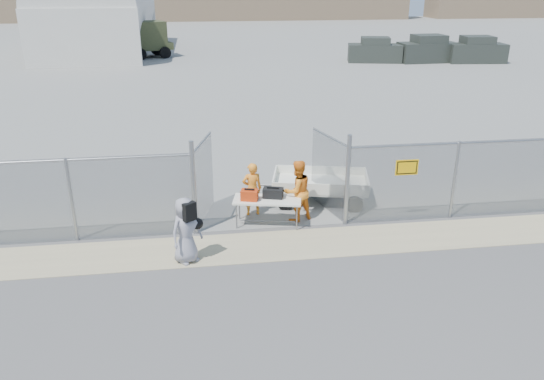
{
  "coord_description": "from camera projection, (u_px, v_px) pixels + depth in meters",
  "views": [
    {
      "loc": [
        -1.77,
        -10.61,
        6.2
      ],
      "look_at": [
        0.0,
        2.0,
        1.1
      ],
      "focal_mm": 35.0,
      "sensor_mm": 36.0,
      "label": 1
    }
  ],
  "objects": [
    {
      "name": "ground",
      "position": [
        284.0,
        266.0,
        12.28
      ],
      "size": [
        160.0,
        160.0,
        0.0
      ],
      "primitive_type": "plane",
      "color": "#464444"
    },
    {
      "name": "parked_vehicle_mid",
      "position": [
        428.0,
        49.0,
        41.68
      ],
      "size": [
        4.61,
        2.24,
        2.05
      ],
      "primitive_type": null,
      "rotation": [
        0.0,
        0.0,
        0.04
      ],
      "color": "#2C312B",
      "rests_on": "ground"
    },
    {
      "name": "chain_link_fence",
      "position": [
        272.0,
        190.0,
        13.71
      ],
      "size": [
        40.0,
        0.2,
        2.2
      ],
      "primitive_type": null,
      "color": "gray",
      "rests_on": "ground"
    },
    {
      "name": "tarmac_inside",
      "position": [
        214.0,
        48.0,
        50.89
      ],
      "size": [
        160.0,
        80.0,
        0.01
      ],
      "primitive_type": "cube",
      "color": "gray",
      "rests_on": "ground"
    },
    {
      "name": "utility_trailer",
      "position": [
        320.0,
        187.0,
        15.74
      ],
      "size": [
        3.92,
        2.61,
        0.87
      ],
      "primitive_type": null,
      "rotation": [
        0.0,
        0.0,
        -0.22
      ],
      "color": "white",
      "rests_on": "ground"
    },
    {
      "name": "parked_vehicle_near",
      "position": [
        375.0,
        50.0,
        41.74
      ],
      "size": [
        4.45,
        2.74,
        1.87
      ],
      "primitive_type": null,
      "rotation": [
        0.0,
        0.0,
        -0.22
      ],
      "color": "#2C312B",
      "rests_on": "ground"
    },
    {
      "name": "security_worker_left",
      "position": [
        252.0,
        189.0,
        14.67
      ],
      "size": [
        0.59,
        0.42,
        1.53
      ],
      "primitive_type": "imported",
      "rotation": [
        0.0,
        0.0,
        3.23
      ],
      "color": "orange",
      "rests_on": "ground"
    },
    {
      "name": "dirt_strip",
      "position": [
        278.0,
        245.0,
        13.2
      ],
      "size": [
        44.0,
        1.6,
        0.01
      ],
      "primitive_type": "cube",
      "color": "tan",
      "rests_on": "ground"
    },
    {
      "name": "orange_bag",
      "position": [
        249.0,
        195.0,
        13.93
      ],
      "size": [
        0.51,
        0.4,
        0.28
      ],
      "primitive_type": "cube",
      "rotation": [
        0.0,
        0.0,
        -0.27
      ],
      "color": "red",
      "rests_on": "folding_table"
    },
    {
      "name": "military_truck",
      "position": [
        133.0,
        40.0,
        43.42
      ],
      "size": [
        6.52,
        4.26,
        2.92
      ],
      "primitive_type": null,
      "rotation": [
        0.0,
        0.0,
        0.36
      ],
      "color": "#3A3F23",
      "rests_on": "ground"
    },
    {
      "name": "visitor",
      "position": [
        186.0,
        230.0,
        12.19
      ],
      "size": [
        0.93,
        0.88,
        1.6
      ],
      "primitive_type": "imported",
      "rotation": [
        0.0,
        0.0,
        0.64
      ],
      "color": "gray",
      "rests_on": "ground"
    },
    {
      "name": "black_duffel",
      "position": [
        273.0,
        193.0,
        14.09
      ],
      "size": [
        0.6,
        0.45,
        0.26
      ],
      "primitive_type": "cube",
      "rotation": [
        0.0,
        0.0,
        -0.28
      ],
      "color": "black",
      "rests_on": "folding_table"
    },
    {
      "name": "folding_table",
      "position": [
        267.0,
        212.0,
        14.18
      ],
      "size": [
        1.9,
        1.1,
        0.76
      ],
      "primitive_type": null,
      "rotation": [
        0.0,
        0.0,
        -0.21
      ],
      "color": "white",
      "rests_on": "ground"
    },
    {
      "name": "quonset_hangar",
      "position": [
        98.0,
        5.0,
        46.28
      ],
      "size": [
        9.0,
        18.0,
        8.0
      ],
      "primitive_type": null,
      "color": "beige",
      "rests_on": "ground"
    },
    {
      "name": "security_worker_right",
      "position": [
        297.0,
        191.0,
        14.31
      ],
      "size": [
        1.02,
        0.92,
        1.72
      ],
      "primitive_type": "imported",
      "rotation": [
        0.0,
        0.0,
        3.54
      ],
      "color": "orange",
      "rests_on": "ground"
    },
    {
      "name": "parked_vehicle_far",
      "position": [
        476.0,
        50.0,
        41.49
      ],
      "size": [
        4.57,
        2.46,
        1.98
      ],
      "primitive_type": null,
      "rotation": [
        0.0,
        0.0,
        -0.11
      ],
      "color": "#2C312B",
      "rests_on": "ground"
    }
  ]
}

